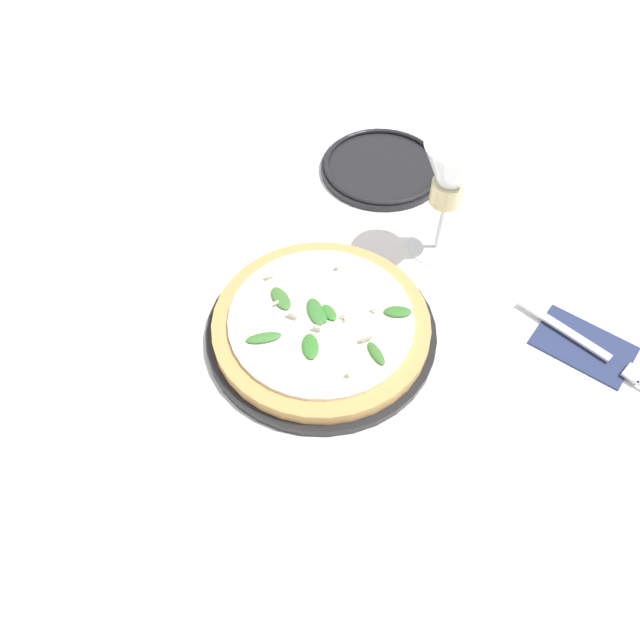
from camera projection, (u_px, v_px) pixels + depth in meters
ground_plane at (330, 322)px, 0.86m from camera, size 6.00×6.00×0.00m
pizza_arugula_main at (320, 326)px, 0.83m from camera, size 0.31×0.31×0.05m
wine_glass at (450, 180)px, 0.84m from camera, size 0.09×0.09×0.19m
napkin at (584, 345)px, 0.83m from camera, size 0.13×0.09×0.01m
fork at (591, 346)px, 0.82m from camera, size 0.22×0.07×0.00m
side_plate_white at (382, 167)px, 1.05m from camera, size 0.21×0.21×0.02m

